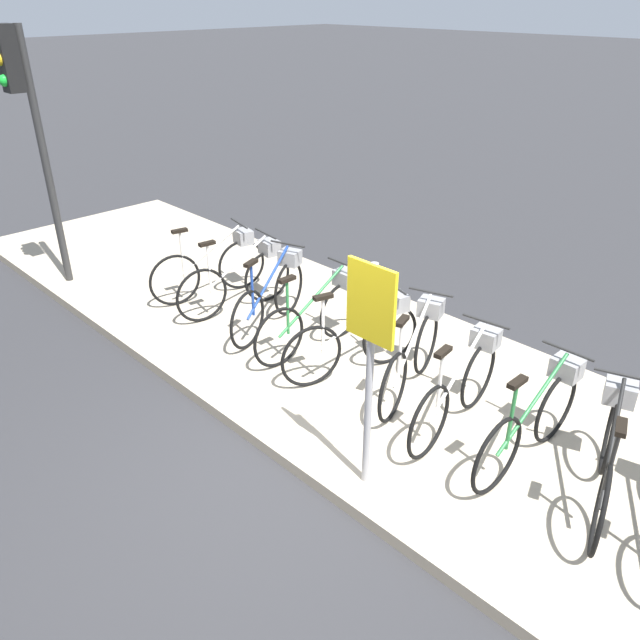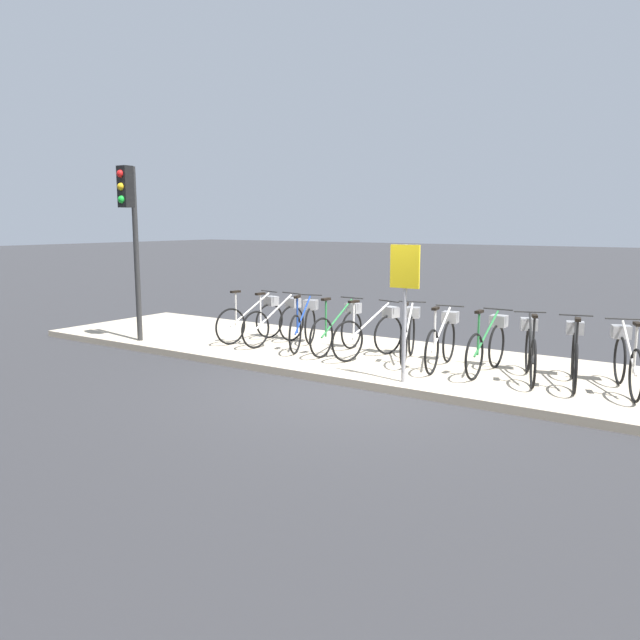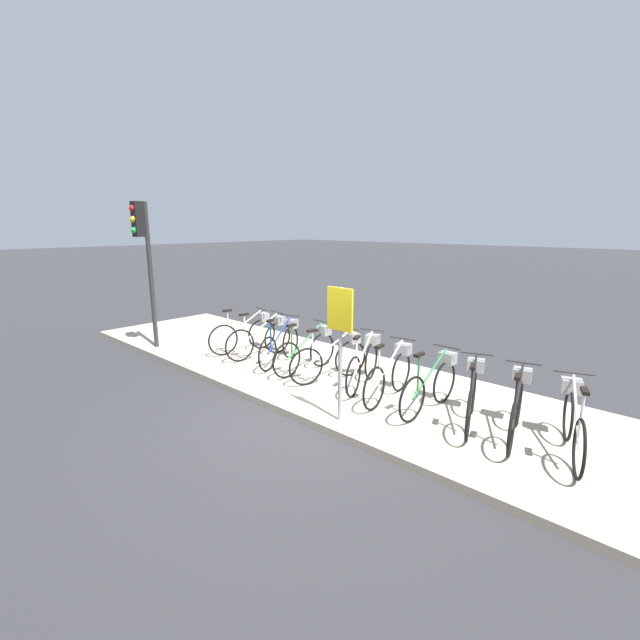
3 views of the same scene
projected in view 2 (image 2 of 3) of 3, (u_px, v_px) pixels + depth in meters
The scene contains 15 objects.
ground_plane at pixel (359, 389), 8.94m from camera, with size 120.00×120.00×0.00m, color #2D2D30.
sidewalk at pixel (409, 364), 10.28m from camera, with size 15.12×3.27×0.12m.
parked_bicycle_0 at pixel (254, 318), 11.92m from camera, with size 0.50×1.60×1.00m.
parked_bicycle_1 at pixel (278, 321), 11.60m from camera, with size 0.46×1.62×1.00m.
parked_bicycle_2 at pixel (304, 324), 11.23m from camera, with size 0.65×1.55×1.00m.
parked_bicycle_3 at pixel (340, 327), 10.83m from camera, with size 0.46×1.63×1.00m.
parked_bicycle_4 at pixel (373, 332), 10.43m from camera, with size 0.61×1.57×1.00m.
parked_bicycle_5 at pixel (409, 334), 10.23m from camera, with size 0.64×1.56×1.00m.
parked_bicycle_6 at pixel (442, 339), 9.73m from camera, with size 0.46×1.62×1.00m.
parked_bicycle_7 at pixel (488, 344), 9.37m from camera, with size 0.46×1.63×1.00m.
parked_bicycle_8 at pixel (530, 349), 9.01m from camera, with size 0.67×1.54×1.00m.
parked_bicycle_9 at pixel (575, 353), 8.69m from camera, with size 0.54×1.59×1.00m.
parked_bicycle_10 at pixel (626, 359), 8.34m from camera, with size 0.67×1.54×1.00m.
traffic_light at pixel (130, 216), 11.56m from camera, with size 0.24×0.40×3.27m.
sign_post at pixel (405, 289), 8.66m from camera, with size 0.44×0.07×1.94m.
Camera 2 is at (4.36, -7.53, 2.35)m, focal length 35.00 mm.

